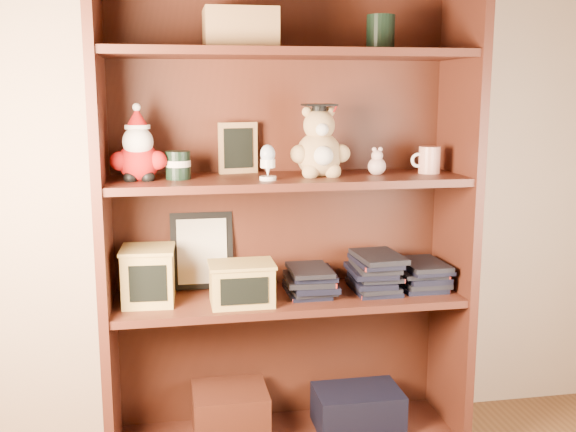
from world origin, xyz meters
name	(u,v)px	position (x,y,z in m)	size (l,w,h in m)	color
bookcase	(285,225)	(-0.12, 1.36, 0.78)	(1.20, 0.35, 1.60)	#4A2015
shelf_lower	(288,299)	(-0.12, 1.30, 0.54)	(1.14, 0.33, 0.02)	#4A2015
shelf_upper	(288,180)	(-0.12, 1.30, 0.94)	(1.14, 0.33, 0.02)	#4A2015
santa_plush	(138,152)	(-0.59, 1.30, 1.04)	(0.17, 0.12, 0.24)	#A50F0F
teachers_tin	(178,165)	(-0.47, 1.30, 1.00)	(0.08, 0.08, 0.09)	black
chalkboard_plaque	(238,149)	(-0.26, 1.42, 1.03)	(0.13, 0.08, 0.17)	#9E7547
egg_cup	(268,161)	(-0.19, 1.23, 1.01)	(0.05, 0.05, 0.11)	white
grad_teddy_bear	(319,148)	(-0.01, 1.30, 1.04)	(0.20, 0.17, 0.24)	tan
pink_figurine	(377,164)	(0.18, 1.30, 0.99)	(0.06, 0.06, 0.09)	#CEA89F
teacher_mug	(429,160)	(0.36, 1.31, 0.99)	(0.10, 0.07, 0.09)	silver
certificate_frame	(202,251)	(-0.39, 1.44, 0.68)	(0.21, 0.05, 0.26)	black
treats_box	(148,275)	(-0.57, 1.30, 0.64)	(0.18, 0.18, 0.18)	tan
pencils_box	(242,283)	(-0.28, 1.24, 0.62)	(0.21, 0.15, 0.14)	tan
book_stack_left	(310,280)	(-0.04, 1.30, 0.60)	(0.14, 0.20, 0.10)	black
book_stack_mid	(374,272)	(0.18, 1.30, 0.61)	(0.14, 0.20, 0.13)	black
book_stack_right	(420,275)	(0.35, 1.30, 0.60)	(0.14, 0.20, 0.10)	black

